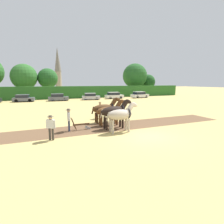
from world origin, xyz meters
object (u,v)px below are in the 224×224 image
object	(u,v)px
tree_right	(148,82)
farmer_at_plow	(69,118)
draft_horse_lead_left	(121,115)
draft_horse_trail_left	(110,111)
parked_car_center	(58,97)
draft_horse_lead_right	(115,112)
farmer_beside_team	(100,109)
tree_center_right	(135,76)
draft_horse_trail_right	(105,109)
tree_center	(48,78)
plow	(83,126)
tree_center_left	(24,77)
church_spire	(58,68)
parked_car_center_left	(23,98)
parked_car_center_right	(91,97)
farmer_onlooker_left	(51,126)
parked_car_right	(114,95)
parked_car_far_right	(140,95)

from	to	relation	value
tree_right	farmer_at_plow	bearing A→B (deg)	-130.52
farmer_at_plow	draft_horse_lead_left	bearing A→B (deg)	-20.22
draft_horse_trail_left	parked_car_center	size ratio (longest dim) A/B	0.71
draft_horse_lead_right	farmer_beside_team	world-z (taller)	draft_horse_lead_right
tree_center_right	draft_horse_trail_right	world-z (taller)	tree_center_right
tree_center	draft_horse_trail_right	size ratio (longest dim) A/B	2.47
tree_right	plow	bearing A→B (deg)	-129.50
tree_center_left	church_spire	world-z (taller)	church_spire
draft_horse_lead_right	draft_horse_trail_left	distance (m)	1.20
parked_car_center_left	tree_center	bearing A→B (deg)	71.24
church_spire	parked_car_center_right	distance (m)	46.94
draft_horse_lead_left	tree_center_left	bearing A→B (deg)	103.69
draft_horse_lead_left	parked_car_center_right	xyz separation A→B (m)	(4.41, 25.57, -0.65)
tree_center	parked_car_center_right	xyz separation A→B (m)	(8.31, -11.77, -4.13)
tree_center_left	farmer_onlooker_left	world-z (taller)	tree_center_left
farmer_beside_team	parked_car_center	xyz separation A→B (m)	(-2.56, 20.42, -0.34)
tree_center	farmer_at_plow	world-z (taller)	tree_center
parked_car_center	parked_car_right	bearing A→B (deg)	5.98
farmer_onlooker_left	parked_car_center	distance (m)	26.15
tree_center_right	farmer_beside_team	xyz separation A→B (m)	(-21.25, -30.84, -4.71)
draft_horse_trail_left	parked_car_center_right	distance (m)	23.61
parked_car_right	farmer_at_plow	bearing A→B (deg)	-119.06
parked_car_center_left	parked_car_center_right	world-z (taller)	parked_car_center_right
church_spire	farmer_onlooker_left	size ratio (longest dim) A/B	11.34
draft_horse_lead_left	plow	bearing A→B (deg)	145.15
draft_horse_trail_left	tree_center_right	bearing A→B (deg)	57.21
plow	parked_car_far_right	distance (m)	31.12
draft_horse_trail_left	parked_car_center_right	bearing A→B (deg)	78.57
tree_center_right	parked_car_far_right	xyz separation A→B (m)	(-4.34, -10.45, -5.02)
tree_center_left	draft_horse_trail_left	xyz separation A→B (m)	(9.39, -34.47, -3.86)
parked_car_center_right	tree_center	bearing A→B (deg)	137.21
draft_horse_trail_right	parked_car_right	distance (m)	24.86
tree_right	farmer_beside_team	distance (m)	41.46
tree_center_left	parked_car_far_right	xyz separation A→B (m)	(26.42, -10.93, -4.41)
plow	farmer_onlooker_left	xyz separation A→B (m)	(-2.51, -1.82, 0.66)
tree_center	draft_horse_trail_right	world-z (taller)	tree_center
farmer_beside_team	draft_horse_trail_right	bearing A→B (deg)	-84.57
parked_car_right	parked_car_center_left	bearing A→B (deg)	179.55
tree_center_right	farmer_at_plow	size ratio (longest dim) A/B	5.31
draft_horse_trail_left	parked_car_right	size ratio (longest dim) A/B	0.69
farmer_onlooker_left	parked_car_center_left	distance (m)	26.91
tree_center	farmer_beside_team	distance (m)	32.28
tree_center	parked_car_center_right	world-z (taller)	tree_center
church_spire	draft_horse_lead_right	distance (m)	70.86
farmer_at_plow	parked_car_far_right	size ratio (longest dim) A/B	0.38
tree_right	parked_car_center	xyz separation A→B (m)	(-29.11, -11.29, -3.23)
tree_center	parked_car_center	distance (m)	12.20
farmer_at_plow	church_spire	bearing A→B (deg)	90.53
plow	parked_car_right	size ratio (longest dim) A/B	0.37
farmer_beside_team	parked_car_far_right	world-z (taller)	farmer_beside_team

